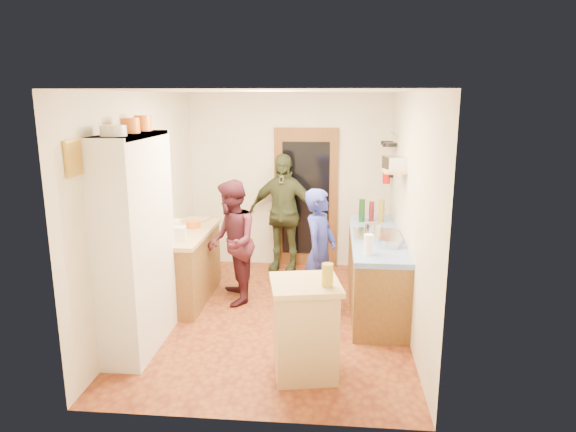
# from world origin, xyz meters

# --- Properties ---
(floor) EXTENTS (3.00, 4.00, 0.02)m
(floor) POSITION_xyz_m (0.00, 0.00, -0.01)
(floor) COLOR brown
(floor) RESTS_ON ground
(ceiling) EXTENTS (3.00, 4.00, 0.02)m
(ceiling) POSITION_xyz_m (0.00, 0.00, 2.61)
(ceiling) COLOR silver
(ceiling) RESTS_ON ground
(wall_back) EXTENTS (3.00, 0.02, 2.60)m
(wall_back) POSITION_xyz_m (0.00, 2.01, 1.30)
(wall_back) COLOR silver
(wall_back) RESTS_ON ground
(wall_front) EXTENTS (3.00, 0.02, 2.60)m
(wall_front) POSITION_xyz_m (0.00, -2.01, 1.30)
(wall_front) COLOR silver
(wall_front) RESTS_ON ground
(wall_left) EXTENTS (0.02, 4.00, 2.60)m
(wall_left) POSITION_xyz_m (-1.51, 0.00, 1.30)
(wall_left) COLOR silver
(wall_left) RESTS_ON ground
(wall_right) EXTENTS (0.02, 4.00, 2.60)m
(wall_right) POSITION_xyz_m (1.51, 0.00, 1.30)
(wall_right) COLOR silver
(wall_right) RESTS_ON ground
(door_frame) EXTENTS (0.95, 0.06, 2.10)m
(door_frame) POSITION_xyz_m (0.25, 1.97, 1.05)
(door_frame) COLOR brown
(door_frame) RESTS_ON ground
(door_glass) EXTENTS (0.70, 0.02, 1.70)m
(door_glass) POSITION_xyz_m (0.25, 1.94, 1.05)
(door_glass) COLOR black
(door_glass) RESTS_ON door_frame
(hutch_body) EXTENTS (0.40, 1.20, 2.20)m
(hutch_body) POSITION_xyz_m (-1.30, -0.80, 1.10)
(hutch_body) COLOR white
(hutch_body) RESTS_ON ground
(hutch_top_shelf) EXTENTS (0.40, 1.14, 0.04)m
(hutch_top_shelf) POSITION_xyz_m (-1.30, -0.80, 2.18)
(hutch_top_shelf) COLOR white
(hutch_top_shelf) RESTS_ON hutch_body
(plate_stack) EXTENTS (0.23, 0.23, 0.10)m
(plate_stack) POSITION_xyz_m (-1.30, -1.14, 2.25)
(plate_stack) COLOR white
(plate_stack) RESTS_ON hutch_top_shelf
(orange_pot_a) EXTENTS (0.18, 0.18, 0.14)m
(orange_pot_a) POSITION_xyz_m (-1.30, -0.75, 2.27)
(orange_pot_a) COLOR orange
(orange_pot_a) RESTS_ON hutch_top_shelf
(orange_pot_b) EXTENTS (0.18, 0.18, 0.16)m
(orange_pot_b) POSITION_xyz_m (-1.30, -0.41, 2.28)
(orange_pot_b) COLOR orange
(orange_pot_b) RESTS_ON hutch_top_shelf
(left_counter_base) EXTENTS (0.60, 1.40, 0.85)m
(left_counter_base) POSITION_xyz_m (-1.20, 0.45, 0.42)
(left_counter_base) COLOR brown
(left_counter_base) RESTS_ON ground
(left_counter_top) EXTENTS (0.64, 1.44, 0.05)m
(left_counter_top) POSITION_xyz_m (-1.20, 0.45, 0.88)
(left_counter_top) COLOR tan
(left_counter_top) RESTS_ON left_counter_base
(toaster) EXTENTS (0.24, 0.18, 0.17)m
(toaster) POSITION_xyz_m (-1.15, 0.02, 0.98)
(toaster) COLOR white
(toaster) RESTS_ON left_counter_top
(kettle) EXTENTS (0.19, 0.19, 0.19)m
(kettle) POSITION_xyz_m (-1.25, 0.26, 1.00)
(kettle) COLOR white
(kettle) RESTS_ON left_counter_top
(orange_bowl) EXTENTS (0.20, 0.20, 0.08)m
(orange_bowl) POSITION_xyz_m (-1.12, 0.65, 0.94)
(orange_bowl) COLOR orange
(orange_bowl) RESTS_ON left_counter_top
(chopping_board) EXTENTS (0.33, 0.26, 0.02)m
(chopping_board) POSITION_xyz_m (-1.18, 1.05, 0.91)
(chopping_board) COLOR tan
(chopping_board) RESTS_ON left_counter_top
(right_counter_base) EXTENTS (0.60, 2.20, 0.84)m
(right_counter_base) POSITION_xyz_m (1.20, 0.50, 0.42)
(right_counter_base) COLOR brown
(right_counter_base) RESTS_ON ground
(right_counter_top) EXTENTS (0.62, 2.22, 0.06)m
(right_counter_top) POSITION_xyz_m (1.20, 0.50, 0.87)
(right_counter_top) COLOR #053FBE
(right_counter_top) RESTS_ON right_counter_base
(hob) EXTENTS (0.55, 0.58, 0.04)m
(hob) POSITION_xyz_m (1.20, 0.42, 0.92)
(hob) COLOR silver
(hob) RESTS_ON right_counter_top
(pot_on_hob) EXTENTS (0.18, 0.18, 0.12)m
(pot_on_hob) POSITION_xyz_m (1.15, 0.45, 1.00)
(pot_on_hob) COLOR silver
(pot_on_hob) RESTS_ON hob
(bottle_a) EXTENTS (0.08, 0.08, 0.31)m
(bottle_a) POSITION_xyz_m (1.05, 1.17, 1.05)
(bottle_a) COLOR #143F14
(bottle_a) RESTS_ON right_counter_top
(bottle_b) EXTENTS (0.07, 0.07, 0.27)m
(bottle_b) POSITION_xyz_m (1.18, 1.21, 1.04)
(bottle_b) COLOR #591419
(bottle_b) RESTS_ON right_counter_top
(bottle_c) EXTENTS (0.08, 0.08, 0.31)m
(bottle_c) POSITION_xyz_m (1.31, 1.17, 1.05)
(bottle_c) COLOR olive
(bottle_c) RESTS_ON right_counter_top
(paper_towel) EXTENTS (0.12, 0.12, 0.22)m
(paper_towel) POSITION_xyz_m (1.05, -0.31, 1.01)
(paper_towel) COLOR white
(paper_towel) RESTS_ON right_counter_top
(mixing_bowl) EXTENTS (0.29, 0.29, 0.10)m
(mixing_bowl) POSITION_xyz_m (1.30, -0.01, 0.95)
(mixing_bowl) COLOR silver
(mixing_bowl) RESTS_ON right_counter_top
(island_base) EXTENTS (0.64, 0.64, 0.86)m
(island_base) POSITION_xyz_m (0.43, -1.23, 0.43)
(island_base) COLOR tan
(island_base) RESTS_ON ground
(island_top) EXTENTS (0.72, 0.72, 0.05)m
(island_top) POSITION_xyz_m (0.43, -1.23, 0.89)
(island_top) COLOR tan
(island_top) RESTS_ON island_base
(cutting_board) EXTENTS (0.40, 0.34, 0.02)m
(cutting_board) POSITION_xyz_m (0.37, -1.19, 0.90)
(cutting_board) COLOR white
(cutting_board) RESTS_ON island_top
(oil_jar) EXTENTS (0.12, 0.12, 0.21)m
(oil_jar) POSITION_xyz_m (0.63, -1.31, 1.01)
(oil_jar) COLOR #AD9E2D
(oil_jar) RESTS_ON island_top
(pan_rail) EXTENTS (0.02, 0.65, 0.02)m
(pan_rail) POSITION_xyz_m (1.46, 1.52, 2.05)
(pan_rail) COLOR silver
(pan_rail) RESTS_ON wall_right
(pan_hang_a) EXTENTS (0.18, 0.18, 0.05)m
(pan_hang_a) POSITION_xyz_m (1.40, 1.35, 1.92)
(pan_hang_a) COLOR black
(pan_hang_a) RESTS_ON pan_rail
(pan_hang_b) EXTENTS (0.16, 0.16, 0.05)m
(pan_hang_b) POSITION_xyz_m (1.40, 1.55, 1.90)
(pan_hang_b) COLOR black
(pan_hang_b) RESTS_ON pan_rail
(pan_hang_c) EXTENTS (0.17, 0.17, 0.05)m
(pan_hang_c) POSITION_xyz_m (1.40, 1.75, 1.91)
(pan_hang_c) COLOR black
(pan_hang_c) RESTS_ON pan_rail
(wall_shelf) EXTENTS (0.26, 0.42, 0.03)m
(wall_shelf) POSITION_xyz_m (1.37, 0.45, 1.70)
(wall_shelf) COLOR tan
(wall_shelf) RESTS_ON wall_right
(radio) EXTENTS (0.27, 0.34, 0.15)m
(radio) POSITION_xyz_m (1.37, 0.45, 1.79)
(radio) COLOR silver
(radio) RESTS_ON wall_shelf
(ext_bracket) EXTENTS (0.06, 0.10, 0.04)m
(ext_bracket) POSITION_xyz_m (1.47, 1.70, 1.45)
(ext_bracket) COLOR black
(ext_bracket) RESTS_ON wall_right
(fire_extinguisher) EXTENTS (0.11, 0.11, 0.32)m
(fire_extinguisher) POSITION_xyz_m (1.41, 1.70, 1.50)
(fire_extinguisher) COLOR red
(fire_extinguisher) RESTS_ON wall_right
(picture_frame) EXTENTS (0.03, 0.25, 0.30)m
(picture_frame) POSITION_xyz_m (-1.48, -1.55, 2.05)
(picture_frame) COLOR gold
(picture_frame) RESTS_ON wall_left
(person_hob) EXTENTS (0.53, 0.64, 1.52)m
(person_hob) POSITION_xyz_m (0.54, 0.13, 0.76)
(person_hob) COLOR navy
(person_hob) RESTS_ON ground
(person_left) EXTENTS (0.77, 0.88, 1.56)m
(person_left) POSITION_xyz_m (-0.56, 0.47, 0.78)
(person_left) COLOR #401823
(person_left) RESTS_ON ground
(person_back) EXTENTS (1.09, 0.62, 1.75)m
(person_back) POSITION_xyz_m (-0.06, 1.66, 0.88)
(person_back) COLOR #353C23
(person_back) RESTS_ON ground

